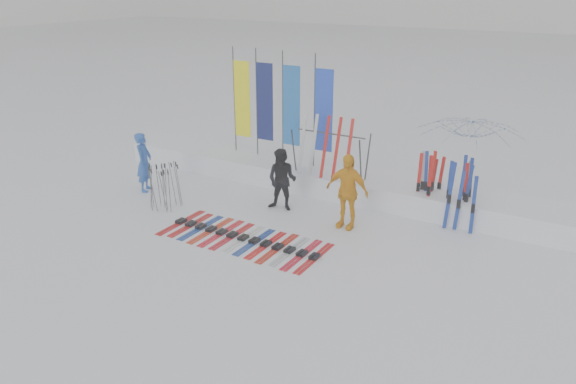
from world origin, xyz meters
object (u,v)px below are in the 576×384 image
Objects in this scene: person_blue at (144,162)px; tent_canopy at (466,162)px; person_black at (282,180)px; person_yellow at (347,191)px; ski_row at (243,238)px; ski_rack at (330,148)px.

tent_canopy is at bearing -91.50° from person_blue.
person_yellow is at bearing -14.06° from person_black.
person_yellow reaches higher than person_black.
person_blue reaches higher than ski_row.
person_yellow reaches higher than person_blue.
person_yellow is at bearing -108.48° from person_blue.
person_black reaches higher than ski_row.
person_yellow is (1.90, -0.16, 0.11)m from person_black.
tent_canopy reaches higher than ski_row.
ski_row is at bearing -97.50° from ski_rack.
person_blue is at bearing 163.38° from ski_row.
person_yellow is at bearing -126.94° from tent_canopy.
ski_rack is at bearing 58.49° from person_black.
ski_rack is (-1.28, 1.67, 0.46)m from person_yellow.
person_blue reaches higher than person_black.
person_black is 1.73m from ski_rack.
person_black is 0.42× the size of ski_row.
person_blue is at bearing -173.13° from person_yellow.
person_black is at bearing -103.69° from person_blue.
person_black is 4.79m from tent_canopy.
ski_rack is at bearing 128.60° from person_yellow.
person_blue is 1.03× the size of person_black.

